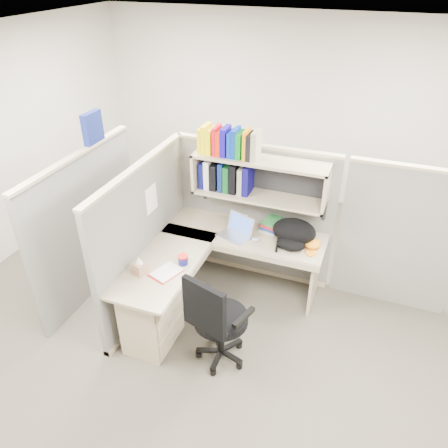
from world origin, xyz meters
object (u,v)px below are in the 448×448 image
at_px(desk, 178,294).
at_px(task_chair, 218,332).
at_px(backpack, 293,234).
at_px(laptop, 234,228).
at_px(snack_canister, 183,260).

height_order(desk, task_chair, task_chair).
height_order(backpack, task_chair, task_chair).
distance_m(laptop, snack_canister, 0.69).
bearing_deg(backpack, laptop, -165.06).
distance_m(backpack, snack_canister, 1.15).
xyz_separation_m(backpack, snack_canister, (-0.92, -0.69, -0.08)).
xyz_separation_m(laptop, backpack, (0.61, 0.08, 0.02)).
bearing_deg(backpack, task_chair, -102.22).
relative_size(desk, backpack, 3.86).
relative_size(laptop, task_chair, 0.32).
height_order(desk, laptop, laptop).
relative_size(laptop, snack_canister, 3.31).
distance_m(desk, backpack, 1.31).
relative_size(laptop, backpack, 0.73).
bearing_deg(snack_canister, laptop, 63.73).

